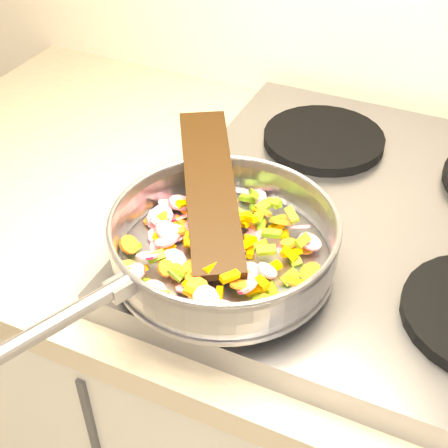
% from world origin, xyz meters
% --- Properties ---
extents(cooktop, '(0.60, 0.60, 0.04)m').
position_xyz_m(cooktop, '(-0.70, 1.67, 0.92)').
color(cooktop, '#939399').
rests_on(cooktop, counter_top).
extents(grate_fl, '(0.19, 0.19, 0.02)m').
position_xyz_m(grate_fl, '(-0.84, 1.52, 0.95)').
color(grate_fl, black).
rests_on(grate_fl, cooktop).
extents(grate_bl, '(0.19, 0.19, 0.02)m').
position_xyz_m(grate_bl, '(-0.84, 1.81, 0.95)').
color(grate_bl, black).
rests_on(grate_bl, cooktop).
extents(saute_pan, '(0.32, 0.46, 0.06)m').
position_xyz_m(saute_pan, '(-0.86, 1.47, 0.99)').
color(saute_pan, '#9E9EA5').
rests_on(saute_pan, grate_fl).
extents(vegetable_heap, '(0.25, 0.25, 0.05)m').
position_xyz_m(vegetable_heap, '(-0.88, 1.48, 0.98)').
color(vegetable_heap, orange).
rests_on(vegetable_heap, saute_pan).
extents(wooden_spatula, '(0.19, 0.26, 0.07)m').
position_xyz_m(wooden_spatula, '(-0.91, 1.54, 1.01)').
color(wooden_spatula, black).
rests_on(wooden_spatula, saute_pan).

